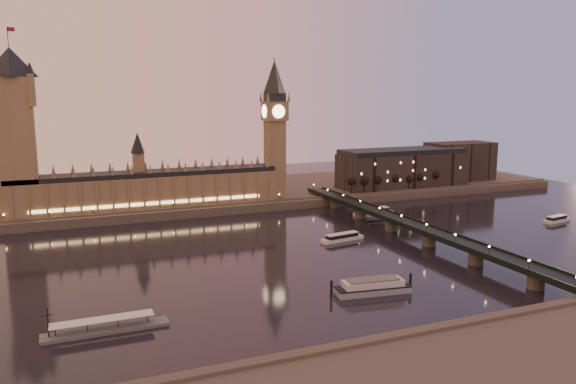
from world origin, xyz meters
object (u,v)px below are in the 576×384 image
Objects in this scene: moored_barge at (373,287)px; pontoon_pier at (105,328)px; cruise_boat_a at (342,237)px; cruise_boat_b at (374,212)px.

moored_barge is 109.17m from pontoon_pier.
pontoon_pier is (-137.83, -78.43, -0.67)m from cruise_boat_a.
cruise_boat_b is 0.66× the size of pontoon_pier.
cruise_boat_b is at bearing 66.46° from moored_barge.
moored_barge is (-81.41, -133.67, 0.54)m from cruise_boat_b.
moored_barge reaches higher than cruise_boat_b.
pontoon_pier reaches higher than moored_barge.
moored_barge is at bearing -1.59° from pontoon_pier.
cruise_boat_a is at bearing 29.64° from pontoon_pier.
cruise_boat_b is 231.02m from pontoon_pier.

